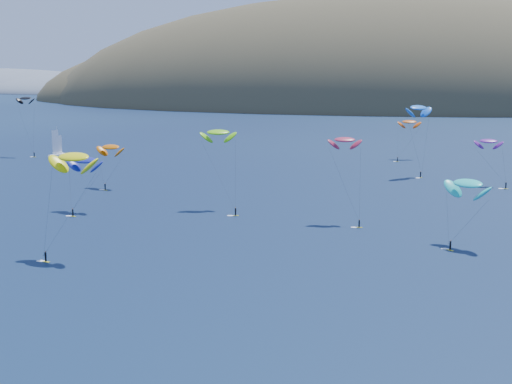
{
  "coord_description": "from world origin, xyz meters",
  "views": [
    {
      "loc": [
        34.77,
        -71.43,
        37.88
      ],
      "look_at": [
        5.2,
        80.0,
        9.0
      ],
      "focal_mm": 50.0,
      "sensor_mm": 36.0,
      "label": 1
    }
  ],
  "objects": [
    {
      "name": "kitesurfer_1",
      "position": [
        -48.15,
        127.06,
        12.06
      ],
      "size": [
        10.12,
        9.46,
        14.68
      ],
      "rotation": [
        0.0,
        0.0,
        -0.28
      ],
      "color": "gold",
      "rests_on": "ground"
    },
    {
      "name": "kitesurfer_6",
      "position": [
        62.89,
        153.22,
        13.32
      ],
      "size": [
        9.81,
        9.77,
        15.63
      ],
      "rotation": [
        0.0,
        0.0,
        -0.11
      ],
      "color": "gold",
      "rests_on": "ground"
    },
    {
      "name": "kitesurfer_4",
      "position": [
        42.09,
        166.81,
        22.27
      ],
      "size": [
        10.88,
        10.97,
        25.25
      ],
      "rotation": [
        0.0,
        0.0,
        0.79
      ],
      "color": "gold",
      "rests_on": "ground"
    },
    {
      "name": "sailboat",
      "position": [
        -95.82,
        187.41,
        0.96
      ],
      "size": [
        9.94,
        8.79,
        11.88
      ],
      "rotation": [
        0.0,
        0.0,
        -0.31
      ],
      "color": "white",
      "rests_on": "ground"
    },
    {
      "name": "kitesurfer_3",
      "position": [
        -9.65,
        105.47,
        19.34
      ],
      "size": [
        12.43,
        14.04,
        21.85
      ],
      "rotation": [
        0.0,
        0.0,
        0.27
      ],
      "color": "gold",
      "rests_on": "ground"
    },
    {
      "name": "kitesurfer_9",
      "position": [
        23.37,
        95.66,
        19.21
      ],
      "size": [
        8.88,
        9.9,
        21.36
      ],
      "rotation": [
        0.0,
        0.0,
        0.12
      ],
      "color": "gold",
      "rests_on": "ground"
    },
    {
      "name": "kitesurfer_11",
      "position": [
        40.17,
        208.12,
        14.13
      ],
      "size": [
        9.07,
        12.76,
        16.51
      ],
      "rotation": [
        0.0,
        0.0,
        0.08
      ],
      "color": "gold",
      "rests_on": "ground"
    },
    {
      "name": "island",
      "position": [
        39.4,
        562.36,
        -10.74
      ],
      "size": [
        730.0,
        300.0,
        210.0
      ],
      "color": "#3D3526",
      "rests_on": "ground"
    },
    {
      "name": "kitesurfer_2",
      "position": [
        -25.63,
        54.82,
        19.35
      ],
      "size": [
        11.45,
        10.16,
        22.34
      ],
      "rotation": [
        0.0,
        0.0,
        -0.23
      ],
      "color": "gold",
      "rests_on": "ground"
    },
    {
      "name": "kitesurfer_12",
      "position": [
        -108.77,
        188.65,
        22.55
      ],
      "size": [
        9.92,
        7.52,
        24.78
      ],
      "rotation": [
        0.0,
        0.0,
        -0.07
      ],
      "color": "gold",
      "rests_on": "ground"
    },
    {
      "name": "kitesurfer_10",
      "position": [
        -41.69,
        94.86,
        12.73
      ],
      "size": [
        10.54,
        11.82,
        15.5
      ],
      "rotation": [
        0.0,
        0.0,
        -0.19
      ],
      "color": "gold",
      "rests_on": "ground"
    },
    {
      "name": "kitesurfer_5",
      "position": [
        49.82,
        77.57,
        12.83
      ],
      "size": [
        11.12,
        11.73,
        15.81
      ],
      "rotation": [
        0.0,
        0.0,
        -0.75
      ],
      "color": "gold",
      "rests_on": "ground"
    },
    {
      "name": "headland",
      "position": [
        -445.26,
        750.08,
        -3.36
      ],
      "size": [
        460.0,
        250.0,
        60.0
      ],
      "color": "slate",
      "rests_on": "ground"
    }
  ]
}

